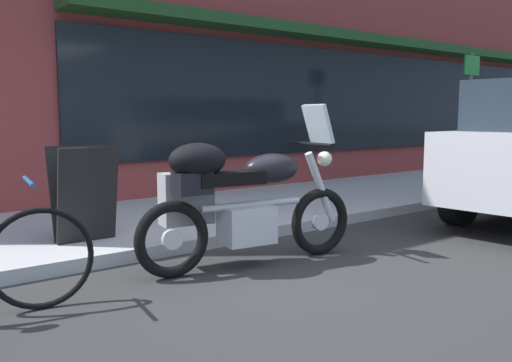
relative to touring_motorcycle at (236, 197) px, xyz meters
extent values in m
plane|color=#2E2E2E|center=(0.09, -0.48, -0.60)|extent=(80.00, 80.00, 0.00)
cube|color=black|center=(7.75, 3.24, 0.95)|extent=(16.32, 0.06, 1.80)
cube|color=#1E471E|center=(7.75, 3.02, 2.05)|extent=(16.32, 0.60, 0.16)
torus|color=black|center=(0.85, -0.15, -0.29)|extent=(0.63, 0.17, 0.62)
cylinder|color=silver|center=(0.85, -0.15, -0.29)|extent=(0.17, 0.08, 0.16)
torus|color=black|center=(-0.59, 0.05, -0.29)|extent=(0.63, 0.17, 0.62)
cylinder|color=silver|center=(-0.59, 0.05, -0.29)|extent=(0.17, 0.08, 0.16)
cube|color=silver|center=(0.08, -0.04, -0.24)|extent=(0.48, 0.36, 0.32)
cylinder|color=silver|center=(0.13, -0.05, -0.07)|extent=(0.95, 0.19, 0.06)
ellipsoid|color=black|center=(0.33, -0.08, 0.23)|extent=(0.55, 0.35, 0.26)
cube|color=black|center=(-0.09, -0.02, 0.17)|extent=(0.63, 0.32, 0.11)
cube|color=black|center=(-0.42, 0.02, 0.15)|extent=(0.31, 0.26, 0.18)
cylinder|color=silver|center=(0.85, -0.15, 0.03)|extent=(0.35, 0.12, 0.67)
cylinder|color=black|center=(0.73, -0.13, 0.43)|extent=(0.12, 0.62, 0.04)
cube|color=silver|center=(0.81, -0.14, 0.61)|extent=(0.19, 0.34, 0.35)
sphere|color=#EAEACC|center=(0.89, -0.15, 0.29)|extent=(0.14, 0.14, 0.14)
cube|color=#A2A2A2|center=(-0.34, 0.25, -0.01)|extent=(0.46, 0.26, 0.44)
cube|color=black|center=(-0.34, 0.36, -0.01)|extent=(0.37, 0.07, 0.03)
ellipsoid|color=black|center=(-0.37, 0.02, 0.33)|extent=(0.52, 0.38, 0.28)
torus|color=black|center=(-1.62, -0.04, -0.25)|extent=(0.69, 0.14, 0.69)
cylinder|color=#1E5999|center=(-1.67, -0.03, 0.27)|extent=(0.10, 0.48, 0.03)
cylinder|color=black|center=(3.12, -0.17, -0.27)|extent=(0.67, 0.27, 0.66)
cube|color=black|center=(-0.86, 1.13, -0.03)|extent=(0.55, 0.18, 0.88)
cube|color=black|center=(-0.86, 1.35, -0.03)|extent=(0.55, 0.18, 0.88)
cylinder|color=#59595B|center=(5.83, 1.38, 0.62)|extent=(0.07, 0.07, 2.20)
cube|color=#1E8C33|center=(5.83, 1.36, 1.52)|extent=(0.44, 0.02, 0.32)
camera|label=1|loc=(-2.61, -3.65, 0.69)|focal=37.65mm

